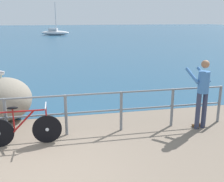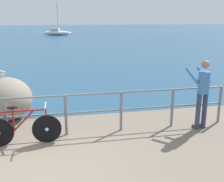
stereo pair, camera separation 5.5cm
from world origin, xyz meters
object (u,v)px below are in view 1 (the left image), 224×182
breakwater_boulder_main (5,99)px  sailboat (55,32)px  bicycle (23,129)px  person_at_railing (202,91)px  seagull (0,72)px

breakwater_boulder_main → sailboat: bearing=87.4°
bicycle → person_at_railing: size_ratio=0.96×
bicycle → sailboat: size_ratio=0.35×
bicycle → breakwater_boulder_main: bearing=110.2°
breakwater_boulder_main → seagull: size_ratio=4.50×
person_at_railing → sailboat: 38.14m
seagull → sailboat: sailboat is taller
person_at_railing → breakwater_boulder_main: size_ratio=1.22×
person_at_railing → sailboat: sailboat is taller
sailboat → bicycle: bearing=-73.8°
person_at_railing → seagull: bearing=61.0°
breakwater_boulder_main → sailboat: (1.65, 36.32, -0.17)m
person_at_railing → seagull: 5.38m
breakwater_boulder_main → sailboat: sailboat is taller
seagull → sailboat: size_ratio=0.07×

